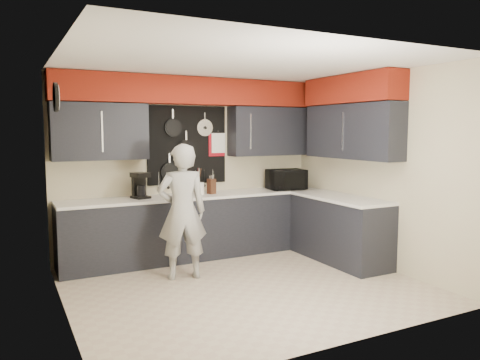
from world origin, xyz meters
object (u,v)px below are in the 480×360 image
microwave (286,179)px  coffee_maker (140,185)px  knife_block (211,186)px  utensil_crock (200,188)px  person (182,212)px

microwave → coffee_maker: bearing=-176.0°
knife_block → utensil_crock: bearing=162.3°
utensil_crock → person: bearing=-124.8°
knife_block → coffee_maker: size_ratio=0.62×
microwave → knife_block: (-1.25, 0.06, -0.05)m
coffee_maker → person: 0.94m
coffee_maker → person: (0.29, -0.86, -0.26)m
utensil_crock → coffee_maker: coffee_maker is taller
person → knife_block: bearing=-123.5°
knife_block → person: 1.11m
knife_block → coffee_maker: bearing=163.8°
knife_block → person: bearing=-146.1°
knife_block → microwave: bearing=-15.9°
utensil_crock → person: (-0.57, -0.82, -0.17)m
knife_block → coffee_maker: 1.04m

